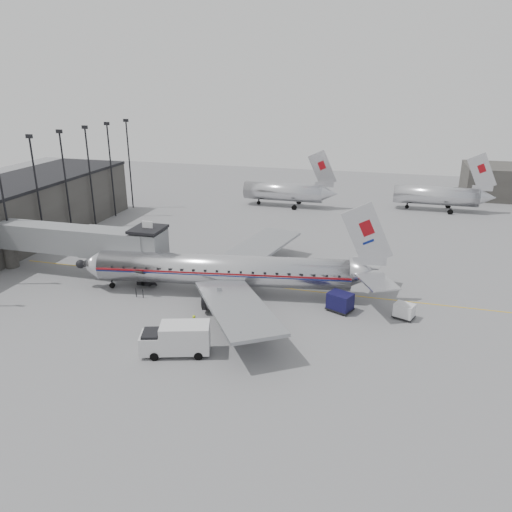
{
  "coord_description": "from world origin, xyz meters",
  "views": [
    {
      "loc": [
        16.31,
        -43.53,
        22.1
      ],
      "look_at": [
        2.6,
        6.74,
        3.2
      ],
      "focal_mm": 35.0,
      "sensor_mm": 36.0,
      "label": 1
    }
  ],
  "objects_px": {
    "airliner": "(229,270)",
    "baggage_cart_navy": "(340,302)",
    "ramp_worker": "(195,324)",
    "baggage_cart_white": "(404,311)",
    "service_van": "(176,339)"
  },
  "relations": [
    {
      "from": "service_van",
      "to": "baggage_cart_navy",
      "type": "relative_size",
      "value": 2.1
    },
    {
      "from": "service_van",
      "to": "ramp_worker",
      "type": "bearing_deg",
      "value": 71.8
    },
    {
      "from": "airliner",
      "to": "ramp_worker",
      "type": "xyz_separation_m",
      "value": [
        -0.37,
        -9.1,
        -1.8
      ]
    },
    {
      "from": "airliner",
      "to": "baggage_cart_navy",
      "type": "xyz_separation_m",
      "value": [
        11.89,
        -1.1,
        -1.66
      ]
    },
    {
      "from": "service_van",
      "to": "baggage_cart_navy",
      "type": "bearing_deg",
      "value": 26.82
    },
    {
      "from": "service_van",
      "to": "baggage_cart_navy",
      "type": "height_order",
      "value": "service_van"
    },
    {
      "from": "baggage_cart_white",
      "to": "ramp_worker",
      "type": "relative_size",
      "value": 1.33
    },
    {
      "from": "baggage_cart_white",
      "to": "airliner",
      "type": "bearing_deg",
      "value": -162.55
    },
    {
      "from": "service_van",
      "to": "ramp_worker",
      "type": "xyz_separation_m",
      "value": [
        0.08,
        3.83,
        -0.57
      ]
    },
    {
      "from": "baggage_cart_navy",
      "to": "ramp_worker",
      "type": "height_order",
      "value": "baggage_cart_navy"
    },
    {
      "from": "baggage_cart_navy",
      "to": "ramp_worker",
      "type": "relative_size",
      "value": 1.7
    },
    {
      "from": "service_van",
      "to": "ramp_worker",
      "type": "relative_size",
      "value": 3.58
    },
    {
      "from": "baggage_cart_white",
      "to": "ramp_worker",
      "type": "xyz_separation_m",
      "value": [
        -18.4,
        -8.0,
        0.07
      ]
    },
    {
      "from": "service_van",
      "to": "baggage_cart_white",
      "type": "distance_m",
      "value": 21.95
    },
    {
      "from": "baggage_cart_navy",
      "to": "ramp_worker",
      "type": "xyz_separation_m",
      "value": [
        -12.25,
        -8.0,
        -0.14
      ]
    }
  ]
}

